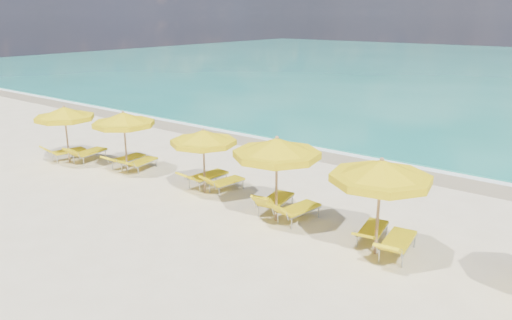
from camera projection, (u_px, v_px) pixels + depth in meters
The scene contains 19 objects.
ground_plane at pixel (227, 206), 15.94m from camera, with size 120.00×120.00×0.00m, color beige.
wet_sand_band at pixel (340, 156), 21.53m from camera, with size 120.00×2.60×0.01m, color tan.
foam_line at pixel (349, 152), 22.13m from camera, with size 120.00×1.20×0.03m, color white.
whitecap_near at pixel (330, 108), 32.32m from camera, with size 14.00×0.36×0.05m, color white.
umbrella_0 at pixel (64, 114), 20.06m from camera, with size 3.00×3.00×2.38m.
umbrella_1 at pixel (124, 120), 18.92m from camera, with size 2.95×2.95×2.40m.
umbrella_2 at pixel (203, 138), 16.62m from camera, with size 2.47×2.47×2.27m.
umbrella_3 at pixel (277, 149), 14.24m from camera, with size 3.05×3.05×2.60m.
umbrella_4 at pixel (381, 172), 12.19m from camera, with size 3.00×3.00×2.58m.
lounger_0_left at pixel (68, 155), 20.96m from camera, with size 0.86×1.83×0.76m.
lounger_0_right at pixel (89, 156), 20.72m from camera, with size 0.93×1.95×0.82m.
lounger_1_left at pixel (128, 162), 19.94m from camera, with size 0.70×1.87×0.70m.
lounger_1_right at pixel (142, 165), 19.54m from camera, with size 0.88×1.83×0.65m.
lounger_2_left at pixel (207, 180), 17.73m from camera, with size 0.82×2.00×0.77m.
lounger_2_right at pixel (226, 185), 17.25m from camera, with size 0.76×1.71×0.76m.
lounger_3_left at pixel (275, 205), 15.41m from camera, with size 0.99×1.97×0.90m.
lounger_3_right at pixel (298, 214), 14.77m from camera, with size 0.85×1.89×0.82m.
lounger_4_left at pixel (372, 234), 13.44m from camera, with size 0.87×1.83×0.66m.
lounger_4_right at pixel (397, 247), 12.65m from camera, with size 0.90×2.02×0.79m.
Camera 1 is at (9.89, -11.13, 5.95)m, focal length 35.00 mm.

